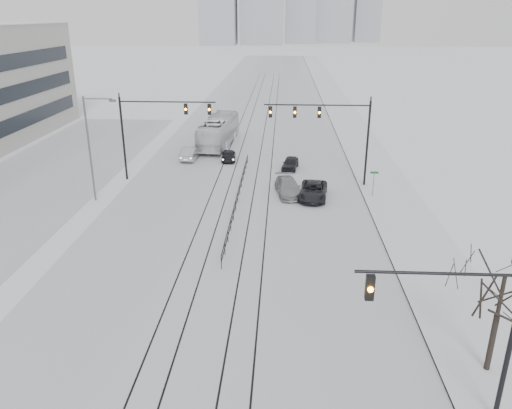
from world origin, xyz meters
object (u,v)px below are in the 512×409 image
sedan_sb_inner (229,155)px  sedan_nb_right (288,187)px  bare_tree (503,285)px  traffic_mast_near (470,323)px  sedan_nb_front (313,191)px  sedan_nb_far (290,163)px  box_truck (219,131)px  sedan_sb_outer (190,153)px

sedan_sb_inner → sedan_nb_right: sedan_nb_right is taller
bare_tree → sedan_nb_right: size_ratio=1.25×
traffic_mast_near → sedan_nb_front: 26.11m
bare_tree → traffic_mast_near: bearing=-128.8°
bare_tree → sedan_nb_right: 25.19m
bare_tree → sedan_nb_far: bare_tree is taller
box_truck → sedan_nb_front: bearing=124.7°
traffic_mast_near → sedan_nb_right: traffic_mast_near is taller
sedan_sb_inner → sedan_nb_front: size_ratio=0.75×
sedan_nb_right → sedan_nb_far: size_ratio=1.32×
bare_tree → sedan_nb_right: bare_tree is taller
sedan_sb_outer → sedan_nb_right: sedan_sb_outer is taller
sedan_sb_outer → box_truck: (2.38, 6.58, 1.00)m
sedan_nb_right → box_truck: size_ratio=0.39×
traffic_mast_near → sedan_nb_far: bearing=100.3°
sedan_nb_front → box_truck: (-10.64, 18.53, 1.03)m
box_truck → sedan_sb_inner: bearing=110.6°
traffic_mast_near → sedan_nb_right: bearing=103.8°
bare_tree → sedan_sb_outer: (-19.69, 34.41, -3.76)m
sedan_nb_right → box_truck: bearing=105.8°
sedan_sb_outer → sedan_nb_front: 17.67m
bare_tree → sedan_nb_front: bearing=106.5°
sedan_sb_inner → sedan_nb_front: (8.70, -11.65, 0.06)m
traffic_mast_near → bare_tree: bearing=51.2°
sedan_sb_outer → sedan_nb_far: 11.54m
sedan_nb_front → sedan_nb_right: (-2.20, 0.82, 0.01)m
sedan_sb_inner → box_truck: (-1.94, 6.88, 1.08)m
sedan_nb_front → sedan_sb_outer: bearing=144.1°
sedan_sb_outer → sedan_nb_far: sedan_sb_outer is taller
sedan_sb_inner → sedan_nb_front: bearing=122.3°
bare_tree → sedan_sb_inner: 37.61m
sedan_nb_far → traffic_mast_near: bearing=-70.8°
sedan_nb_front → sedan_sb_inner: bearing=133.4°
sedan_sb_outer → sedan_nb_right: 15.53m
traffic_mast_near → bare_tree: traffic_mast_near is taller
traffic_mast_near → sedan_nb_front: (-4.26, 25.46, -3.87)m
traffic_mast_near → box_truck: traffic_mast_near is taller
sedan_nb_right → sedan_nb_far: sedan_nb_right is taller
sedan_sb_inner → sedan_nb_far: bearing=152.3°
sedan_nb_far → box_truck: (-8.71, 9.79, 1.10)m
sedan_nb_front → traffic_mast_near: bearing=-73.9°
bare_tree → box_truck: bearing=112.9°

